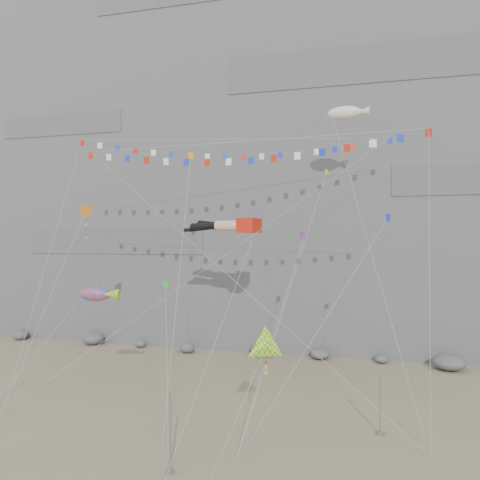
# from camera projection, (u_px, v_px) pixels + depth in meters

# --- Properties ---
(ground) EXTENTS (120.00, 120.00, 0.00)m
(ground) POSITION_uv_depth(u_px,v_px,m) (212.00, 414.00, 32.61)
(ground) COLOR gray
(ground) RESTS_ON ground
(cliff) EXTENTS (80.00, 28.00, 50.00)m
(cliff) POSITION_uv_depth(u_px,v_px,m) (285.00, 145.00, 63.54)
(cliff) COLOR slate
(cliff) RESTS_ON ground
(talus_boulders) EXTENTS (60.00, 3.00, 1.20)m
(talus_boulders) POSITION_uv_depth(u_px,v_px,m) (262.00, 350.00, 49.05)
(talus_boulders) COLOR #5B5C60
(talus_boulders) RESTS_ON ground
(anchor_pole_center) EXTENTS (0.12, 0.12, 4.19)m
(anchor_pole_center) POSITION_uv_depth(u_px,v_px,m) (170.00, 433.00, 24.30)
(anchor_pole_center) COLOR gray
(anchor_pole_center) RESTS_ON ground
(anchor_pole_right) EXTENTS (0.12, 0.12, 3.73)m
(anchor_pole_right) POSITION_uv_depth(u_px,v_px,m) (380.00, 405.00, 29.05)
(anchor_pole_right) COLOR gray
(anchor_pole_right) RESTS_ON ground
(legs_kite) EXTENTS (7.03, 18.70, 21.36)m
(legs_kite) POSITION_uv_depth(u_px,v_px,m) (229.00, 226.00, 40.43)
(legs_kite) COLOR red
(legs_kite) RESTS_ON ground
(flag_banner_upper) EXTENTS (27.87, 17.76, 28.84)m
(flag_banner_upper) POSITION_uv_depth(u_px,v_px,m) (234.00, 139.00, 43.25)
(flag_banner_upper) COLOR red
(flag_banner_upper) RESTS_ON ground
(flag_banner_lower) EXTENTS (26.36, 7.07, 24.02)m
(flag_banner_lower) POSITION_uv_depth(u_px,v_px,m) (240.00, 142.00, 35.10)
(flag_banner_lower) COLOR red
(flag_banner_lower) RESTS_ON ground
(harlequin_kite) EXTENTS (2.02, 9.66, 16.96)m
(harlequin_kite) POSITION_uv_depth(u_px,v_px,m) (86.00, 211.00, 39.25)
(harlequin_kite) COLOR red
(harlequin_kite) RESTS_ON ground
(fish_windsock) EXTENTS (7.81, 5.31, 10.78)m
(fish_windsock) POSITION_uv_depth(u_px,v_px,m) (95.00, 294.00, 35.29)
(fish_windsock) COLOR #E3410B
(fish_windsock) RESTS_ON ground
(delta_kite) EXTENTS (3.19, 5.44, 8.05)m
(delta_kite) POSITION_uv_depth(u_px,v_px,m) (266.00, 347.00, 26.99)
(delta_kite) COLOR yellow
(delta_kite) RESTS_ON ground
(blimp_windsock) EXTENTS (7.37, 13.73, 27.24)m
(blimp_windsock) POSITION_uv_depth(u_px,v_px,m) (344.00, 113.00, 41.60)
(blimp_windsock) COLOR beige
(blimp_windsock) RESTS_ON ground
(small_kite_a) EXTENTS (3.50, 12.74, 22.90)m
(small_kite_a) POSITION_uv_depth(u_px,v_px,m) (190.00, 159.00, 39.66)
(small_kite_a) COLOR orange
(small_kite_a) RESTS_ON ground
(small_kite_b) EXTENTS (2.89, 13.05, 17.57)m
(small_kite_b) POSITION_uv_depth(u_px,v_px,m) (303.00, 240.00, 37.11)
(small_kite_b) COLOR purple
(small_kite_b) RESTS_ON ground
(small_kite_c) EXTENTS (4.03, 8.04, 12.09)m
(small_kite_c) POSITION_uv_depth(u_px,v_px,m) (166.00, 287.00, 33.65)
(small_kite_c) COLOR green
(small_kite_c) RESTS_ON ground
(small_kite_d) EXTENTS (4.27, 15.80, 23.75)m
(small_kite_d) POSITION_uv_depth(u_px,v_px,m) (324.00, 179.00, 38.72)
(small_kite_d) COLOR #FFAE15
(small_kite_d) RESTS_ON ground
(small_kite_e) EXTENTS (8.98, 8.50, 17.79)m
(small_kite_e) POSITION_uv_depth(u_px,v_px,m) (386.00, 221.00, 32.22)
(small_kite_e) COLOR #1530BE
(small_kite_e) RESTS_ON ground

